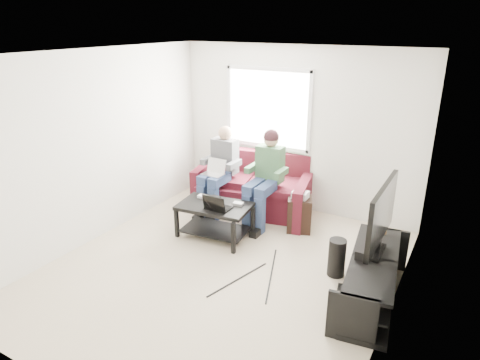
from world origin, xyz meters
name	(u,v)px	position (x,y,z in m)	size (l,w,h in m)	color
floor	(221,269)	(0.00, 0.00, 0.00)	(4.50, 4.50, 0.00)	#C3B798
ceiling	(218,54)	(0.00, 0.00, 2.60)	(4.50, 4.50, 0.00)	white
wall_back	(296,130)	(0.00, 2.25, 1.30)	(4.50, 4.50, 0.00)	silver
wall_front	(52,261)	(0.00, -2.25, 1.30)	(4.50, 4.50, 0.00)	silver
wall_left	(96,147)	(-2.00, 0.00, 1.30)	(4.50, 4.50, 0.00)	silver
wall_right	(401,207)	(2.00, 0.00, 1.30)	(4.50, 4.50, 0.00)	silver
window	(268,109)	(-0.50, 2.23, 1.60)	(1.48, 0.04, 1.28)	white
sofa	(252,190)	(-0.54, 1.82, 0.33)	(2.13, 1.24, 0.91)	#4D1319
person_left	(220,167)	(-0.94, 1.47, 0.76)	(0.40, 0.70, 1.38)	#334C71
person_right	(266,171)	(-0.14, 1.49, 0.82)	(0.40, 0.71, 1.43)	#334C71
laptop_silver	(214,171)	(-0.94, 1.29, 0.75)	(0.32, 0.22, 0.24)	silver
coffee_table	(215,213)	(-0.54, 0.69, 0.37)	(1.07, 0.73, 0.50)	black
laptop_black	(218,200)	(-0.42, 0.61, 0.62)	(0.34, 0.24, 0.24)	black
controller_a	(203,197)	(-0.82, 0.81, 0.52)	(0.14, 0.09, 0.04)	silver
controller_b	(215,198)	(-0.64, 0.87, 0.52)	(0.14, 0.09, 0.04)	black
controller_c	(238,204)	(-0.24, 0.84, 0.52)	(0.14, 0.09, 0.04)	gray
tv_stand	(372,281)	(1.77, 0.30, 0.24)	(0.70, 1.66, 0.53)	black
tv	(381,216)	(1.77, 0.40, 0.99)	(0.12, 1.10, 0.81)	black
soundbar	(366,247)	(1.65, 0.40, 0.58)	(0.12, 0.50, 0.10)	black
drink_cup	(384,229)	(1.72, 0.93, 0.59)	(0.08, 0.08, 0.12)	#B37D4D
console_white	(363,294)	(1.77, -0.10, 0.31)	(0.30, 0.22, 0.06)	silver
console_grey	(379,262)	(1.77, 0.60, 0.32)	(0.34, 0.26, 0.08)	gray
console_black	(371,277)	(1.77, 0.25, 0.32)	(0.38, 0.30, 0.07)	black
subwoofer	(337,258)	(1.28, 0.59, 0.24)	(0.21, 0.21, 0.47)	black
keyboard_floor	(342,295)	(1.49, 0.21, 0.01)	(0.14, 0.42, 0.02)	black
end_table	(299,213)	(0.43, 1.48, 0.28)	(0.35, 0.35, 0.61)	black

